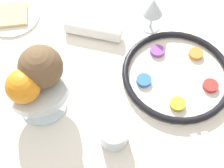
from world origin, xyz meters
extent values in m
plane|color=#99704C|center=(0.00, 0.00, 0.00)|extent=(8.00, 8.00, 0.00)
cube|color=silver|center=(0.00, 0.00, 0.38)|extent=(1.31, 1.06, 0.75)
cylinder|color=silver|center=(-0.27, 0.08, 0.76)|extent=(0.34, 0.34, 0.01)
torus|color=black|center=(-0.27, 0.08, 0.77)|extent=(0.34, 0.34, 0.02)
cylinder|color=#2D6BB7|center=(-0.17, 0.08, 0.77)|extent=(0.05, 0.05, 0.01)
cylinder|color=gold|center=(-0.24, 0.18, 0.77)|extent=(0.05, 0.05, 0.01)
cylinder|color=red|center=(-0.36, 0.14, 0.77)|extent=(0.05, 0.05, 0.01)
cylinder|color=orange|center=(-0.36, 0.01, 0.77)|extent=(0.05, 0.05, 0.01)
cylinder|color=#844299|center=(-0.24, -0.02, 0.77)|extent=(0.05, 0.05, 0.01)
cylinder|color=silver|center=(-0.25, -0.14, 0.75)|extent=(0.06, 0.06, 0.00)
cylinder|color=silver|center=(-0.25, -0.14, 0.79)|extent=(0.01, 0.01, 0.06)
cone|color=silver|center=(-0.25, -0.14, 0.85)|extent=(0.07, 0.07, 0.06)
cylinder|color=silver|center=(0.14, 0.09, 0.76)|extent=(0.14, 0.14, 0.01)
cylinder|color=silver|center=(0.14, 0.09, 0.80)|extent=(0.03, 0.03, 0.08)
cylinder|color=silver|center=(0.14, 0.09, 0.86)|extent=(0.17, 0.17, 0.03)
sphere|color=orange|center=(0.17, 0.12, 0.92)|extent=(0.09, 0.09, 0.09)
sphere|color=brown|center=(0.12, 0.08, 0.93)|extent=(0.11, 0.11, 0.11)
cylinder|color=silver|center=(0.22, -0.30, 0.76)|extent=(0.19, 0.19, 0.01)
cube|color=#D1B784|center=(0.22, -0.30, 0.77)|extent=(0.12, 0.12, 0.01)
cylinder|color=white|center=(-0.05, -0.15, 0.78)|extent=(0.20, 0.13, 0.05)
cylinder|color=silver|center=(-0.04, 0.24, 0.78)|extent=(0.08, 0.08, 0.06)
cube|color=silver|center=(-0.29, 0.36, 0.75)|extent=(0.03, 0.17, 0.01)
cube|color=silver|center=(-0.26, 0.36, 0.75)|extent=(0.02, 0.17, 0.01)
camera|label=1|loc=(0.04, 0.56, 1.57)|focal=50.00mm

